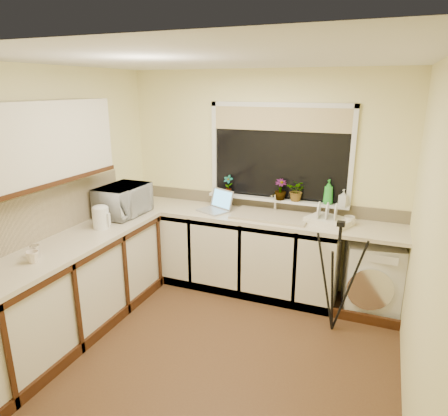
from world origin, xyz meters
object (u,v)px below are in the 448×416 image
at_px(steel_jar, 35,251).
at_px(kettle, 101,218).
at_px(microwave, 123,200).
at_px(plant_a, 228,185).
at_px(tripod, 336,278).
at_px(soap_bottle_clear, 343,198).
at_px(soap_bottle_green, 328,192).
at_px(washing_machine, 372,276).
at_px(cup_back, 349,221).
at_px(plant_d, 297,191).
at_px(laptop, 217,205).
at_px(dish_rack, 329,221).
at_px(plant_c, 280,190).
at_px(cup_left, 33,257).

bearing_deg(steel_jar, kettle, 86.79).
bearing_deg(microwave, plant_a, -51.22).
bearing_deg(tripod, plant_a, 127.80).
bearing_deg(soap_bottle_clear, soap_bottle_green, 173.32).
height_order(washing_machine, cup_back, cup_back).
relative_size(kettle, soap_bottle_clear, 1.18).
distance_m(tripod, plant_d, 1.09).
height_order(microwave, soap_bottle_clear, soap_bottle_clear).
xyz_separation_m(microwave, soap_bottle_clear, (2.26, 0.72, 0.08)).
relative_size(steel_jar, plant_a, 0.48).
bearing_deg(steel_jar, washing_machine, 34.77).
bearing_deg(laptop, cup_back, 25.76).
bearing_deg(dish_rack, microwave, -144.05).
bearing_deg(cup_back, tripod, -93.35).
bearing_deg(plant_d, washing_machine, -11.53).
xyz_separation_m(washing_machine, laptop, (-1.73, -0.03, 0.59)).
bearing_deg(plant_d, soap_bottle_green, 0.89).
xyz_separation_m(plant_d, soap_bottle_clear, (0.50, -0.01, -0.03)).
height_order(dish_rack, cup_back, cup_back).
relative_size(washing_machine, microwave, 1.28).
bearing_deg(kettle, steel_jar, -93.21).
xyz_separation_m(steel_jar, plant_c, (1.57, 1.97, 0.21)).
relative_size(plant_a, cup_left, 2.15).
bearing_deg(plant_c, cup_back, -11.67).
height_order(kettle, dish_rack, kettle).
height_order(dish_rack, cup_left, cup_left).
xyz_separation_m(dish_rack, steel_jar, (-2.14, -1.77, 0.02)).
distance_m(kettle, cup_left, 0.89).
bearing_deg(washing_machine, plant_a, 164.05).
relative_size(plant_a, soap_bottle_clear, 1.23).
distance_m(kettle, plant_c, 1.93).
height_order(laptop, plant_a, plant_a).
distance_m(soap_bottle_clear, cup_left, 3.01).
bearing_deg(steel_jar, soap_bottle_clear, 41.31).
distance_m(steel_jar, soap_bottle_clear, 3.00).
distance_m(steel_jar, soap_bottle_green, 2.89).
relative_size(laptop, microwave, 0.71).
distance_m(kettle, soap_bottle_green, 2.37).
bearing_deg(plant_a, soap_bottle_green, -0.15).
height_order(soap_bottle_green, soap_bottle_clear, soap_bottle_green).
distance_m(washing_machine, soap_bottle_green, 0.98).
xyz_separation_m(washing_machine, tripod, (-0.30, -0.54, 0.17)).
distance_m(washing_machine, plant_d, 1.18).
xyz_separation_m(microwave, plant_d, (1.76, 0.73, 0.10)).
height_order(tripod, cup_left, tripod).
distance_m(soap_bottle_green, cup_back, 0.39).
relative_size(tripod, cup_back, 9.29).
xyz_separation_m(washing_machine, microwave, (-2.62, -0.56, 0.69)).
bearing_deg(plant_a, cup_back, -7.40).
xyz_separation_m(dish_rack, tripod, (0.17, -0.49, -0.38)).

